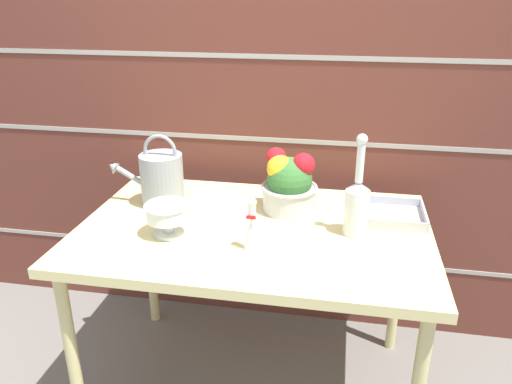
{
  "coord_description": "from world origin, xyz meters",
  "views": [
    {
      "loc": [
        0.3,
        -1.6,
        1.54
      ],
      "look_at": [
        0.0,
        0.04,
        0.86
      ],
      "focal_mm": 35.0,
      "sensor_mm": 36.0,
      "label": 1
    }
  ],
  "objects_px": {
    "flower_planter": "(289,184)",
    "figurine_vase": "(252,229)",
    "wire_tray": "(392,215)",
    "watering_can": "(161,179)",
    "crystal_pedestal_bowl": "(167,214)",
    "glass_decanter": "(357,203)"
  },
  "relations": [
    {
      "from": "crystal_pedestal_bowl",
      "to": "wire_tray",
      "type": "distance_m",
      "value": 0.84
    },
    {
      "from": "flower_planter",
      "to": "watering_can",
      "type": "bearing_deg",
      "value": -175.91
    },
    {
      "from": "figurine_vase",
      "to": "crystal_pedestal_bowl",
      "type": "bearing_deg",
      "value": 170.52
    },
    {
      "from": "crystal_pedestal_bowl",
      "to": "wire_tray",
      "type": "height_order",
      "value": "crystal_pedestal_bowl"
    },
    {
      "from": "figurine_vase",
      "to": "wire_tray",
      "type": "bearing_deg",
      "value": 35.55
    },
    {
      "from": "crystal_pedestal_bowl",
      "to": "figurine_vase",
      "type": "height_order",
      "value": "figurine_vase"
    },
    {
      "from": "flower_planter",
      "to": "wire_tray",
      "type": "height_order",
      "value": "flower_planter"
    },
    {
      "from": "figurine_vase",
      "to": "wire_tray",
      "type": "distance_m",
      "value": 0.59
    },
    {
      "from": "watering_can",
      "to": "wire_tray",
      "type": "bearing_deg",
      "value": 2.09
    },
    {
      "from": "watering_can",
      "to": "glass_decanter",
      "type": "xyz_separation_m",
      "value": [
        0.76,
        -0.13,
        0.01
      ]
    },
    {
      "from": "watering_can",
      "to": "figurine_vase",
      "type": "distance_m",
      "value": 0.52
    },
    {
      "from": "crystal_pedestal_bowl",
      "to": "figurine_vase",
      "type": "relative_size",
      "value": 0.85
    },
    {
      "from": "watering_can",
      "to": "crystal_pedestal_bowl",
      "type": "relative_size",
      "value": 1.98
    },
    {
      "from": "watering_can",
      "to": "crystal_pedestal_bowl",
      "type": "xyz_separation_m",
      "value": [
        0.12,
        -0.25,
        -0.03
      ]
    },
    {
      "from": "watering_can",
      "to": "figurine_vase",
      "type": "relative_size",
      "value": 1.67
    },
    {
      "from": "wire_tray",
      "to": "figurine_vase",
      "type": "bearing_deg",
      "value": -144.45
    },
    {
      "from": "figurine_vase",
      "to": "wire_tray",
      "type": "xyz_separation_m",
      "value": [
        0.47,
        0.34,
        -0.07
      ]
    },
    {
      "from": "flower_planter",
      "to": "figurine_vase",
      "type": "relative_size",
      "value": 1.29
    },
    {
      "from": "flower_planter",
      "to": "figurine_vase",
      "type": "xyz_separation_m",
      "value": [
        -0.08,
        -0.34,
        -0.03
      ]
    },
    {
      "from": "glass_decanter",
      "to": "figurine_vase",
      "type": "bearing_deg",
      "value": -151.65
    },
    {
      "from": "crystal_pedestal_bowl",
      "to": "wire_tray",
      "type": "xyz_separation_m",
      "value": [
        0.78,
        0.29,
        -0.07
      ]
    },
    {
      "from": "flower_planter",
      "to": "figurine_vase",
      "type": "bearing_deg",
      "value": -102.93
    }
  ]
}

